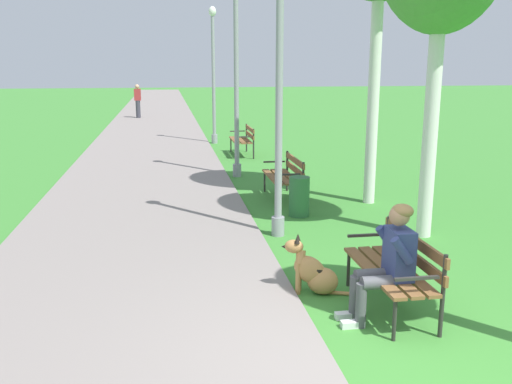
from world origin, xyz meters
TOP-DOWN VIEW (x-y plane):
  - ground_plane at (0.00, 0.00)m, footprint 120.00×120.00m
  - paved_path at (-2.33, 24.00)m, footprint 3.87×60.00m
  - park_bench_near at (0.59, 1.11)m, footprint 0.55×1.50m
  - park_bench_mid at (0.49, 6.27)m, footprint 0.55×1.50m
  - park_bench_far at (0.42, 11.73)m, footprint 0.55×1.50m
  - person_seated_on_near_bench at (0.38, 0.85)m, footprint 0.74×0.49m
  - dog_shepherd at (-0.18, 1.66)m, footprint 0.80×0.43m
  - lamp_post_near at (-0.14, 3.92)m, footprint 0.24×0.24m
  - lamp_post_mid at (-0.18, 8.64)m, footprint 0.24×0.24m
  - lamp_post_far at (-0.20, 14.38)m, footprint 0.24×0.24m
  - litter_bin at (0.45, 4.99)m, footprint 0.36×0.36m
  - pedestrian_distant at (-3.11, 23.59)m, footprint 0.32×0.22m

SIDE VIEW (x-z plane):
  - ground_plane at x=0.00m, z-range 0.00..0.00m
  - paved_path at x=-2.33m, z-range 0.00..0.04m
  - dog_shepherd at x=-0.18m, z-range -0.09..0.61m
  - litter_bin at x=0.45m, z-range 0.00..0.70m
  - park_bench_near at x=0.59m, z-range 0.09..0.94m
  - park_bench_mid at x=0.49m, z-range 0.09..0.94m
  - park_bench_far at x=0.42m, z-range 0.09..0.94m
  - person_seated_on_near_bench at x=0.38m, z-range 0.06..1.31m
  - pedestrian_distant at x=-3.11m, z-range 0.02..1.67m
  - lamp_post_far at x=-0.20m, z-range 0.08..4.49m
  - lamp_post_mid at x=-0.18m, z-range 0.08..4.64m
  - lamp_post_near at x=-0.14m, z-range 0.08..4.82m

